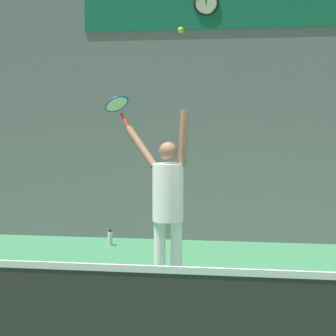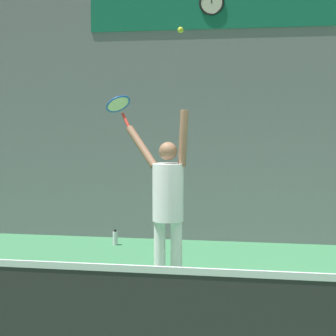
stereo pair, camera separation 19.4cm
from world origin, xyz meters
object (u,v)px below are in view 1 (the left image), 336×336
tennis_racket (117,105)px  water_bottle (110,238)px  scoreboard_clock (206,3)px  tennis_player (167,200)px  tennis_ball (181,30)px

tennis_racket → water_bottle: (-0.64, 2.12, -2.04)m
scoreboard_clock → tennis_racket: (-0.82, -2.70, -1.71)m
tennis_player → water_bottle: 3.02m
tennis_ball → water_bottle: (-1.47, 2.59, -2.84)m
tennis_player → tennis_ball: tennis_ball is taller
tennis_racket → tennis_player: bearing=-32.2°
tennis_ball → tennis_player: bearing=162.1°
scoreboard_clock → tennis_racket: bearing=-106.8°
tennis_player → tennis_racket: tennis_racket is taller
tennis_player → water_bottle: tennis_player is taller
tennis_racket → water_bottle: size_ratio=1.63×
tennis_racket → water_bottle: tennis_racket is taller
tennis_racket → water_bottle: bearing=106.8°
scoreboard_clock → water_bottle: bearing=-158.0°
tennis_racket → tennis_ball: size_ratio=6.25×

